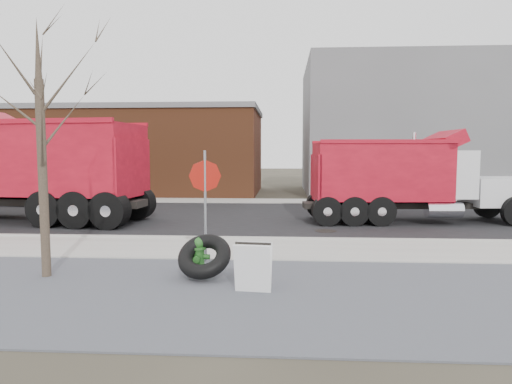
# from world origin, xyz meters

# --- Properties ---
(ground) EXTENTS (120.00, 120.00, 0.00)m
(ground) POSITION_xyz_m (0.00, 0.00, 0.00)
(ground) COLOR #383328
(ground) RESTS_ON ground
(gravel_verge) EXTENTS (60.00, 5.00, 0.03)m
(gravel_verge) POSITION_xyz_m (0.00, -3.50, 0.01)
(gravel_verge) COLOR slate
(gravel_verge) RESTS_ON ground
(sidewalk) EXTENTS (60.00, 2.50, 0.06)m
(sidewalk) POSITION_xyz_m (0.00, 0.25, 0.03)
(sidewalk) COLOR #9E9B93
(sidewalk) RESTS_ON ground
(curb) EXTENTS (60.00, 0.15, 0.11)m
(curb) POSITION_xyz_m (0.00, 1.55, 0.06)
(curb) COLOR #9E9B93
(curb) RESTS_ON ground
(road) EXTENTS (60.00, 9.40, 0.02)m
(road) POSITION_xyz_m (0.00, 6.30, 0.01)
(road) COLOR black
(road) RESTS_ON ground
(far_sidewalk) EXTENTS (60.00, 2.00, 0.06)m
(far_sidewalk) POSITION_xyz_m (0.00, 12.00, 0.03)
(far_sidewalk) COLOR #9E9B93
(far_sidewalk) RESTS_ON ground
(building_grey) EXTENTS (12.00, 10.00, 8.00)m
(building_grey) POSITION_xyz_m (9.00, 18.00, 4.00)
(building_grey) COLOR slate
(building_grey) RESTS_ON ground
(building_brick) EXTENTS (20.20, 8.20, 5.30)m
(building_brick) POSITION_xyz_m (-10.00, 17.00, 2.65)
(building_brick) COLOR brown
(building_brick) RESTS_ON ground
(bare_tree) EXTENTS (3.20, 3.20, 5.20)m
(bare_tree) POSITION_xyz_m (-3.20, -2.60, 3.30)
(bare_tree) COLOR #382D23
(bare_tree) RESTS_ON ground
(fire_hydrant) EXTENTS (0.46, 0.45, 0.82)m
(fire_hydrant) POSITION_xyz_m (-0.10, -2.33, 0.38)
(fire_hydrant) COLOR #2D6C29
(fire_hydrant) RESTS_ON ground
(truck_tire) EXTENTS (1.24, 1.20, 0.91)m
(truck_tire) POSITION_xyz_m (0.06, -2.55, 0.48)
(truck_tire) COLOR black
(truck_tire) RESTS_ON ground
(stop_sign) EXTENTS (0.70, 0.16, 2.60)m
(stop_sign) POSITION_xyz_m (-0.09, -1.56, 1.78)
(stop_sign) COLOR gray
(stop_sign) RESTS_ON ground
(sandwich_board) EXTENTS (0.70, 0.48, 0.91)m
(sandwich_board) POSITION_xyz_m (1.10, -3.39, 0.49)
(sandwich_board) COLOR white
(sandwich_board) RESTS_ON ground
(dump_truck_red_a) EXTENTS (8.20, 2.69, 3.29)m
(dump_truck_red_a) POSITION_xyz_m (6.11, 5.40, 1.68)
(dump_truck_red_a) COLOR black
(dump_truck_red_a) RESTS_ON ground
(dump_truck_red_b) EXTENTS (9.81, 3.68, 4.04)m
(dump_truck_red_b) POSITION_xyz_m (-7.78, 4.65, 2.05)
(dump_truck_red_b) COLOR black
(dump_truck_red_b) RESTS_ON ground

